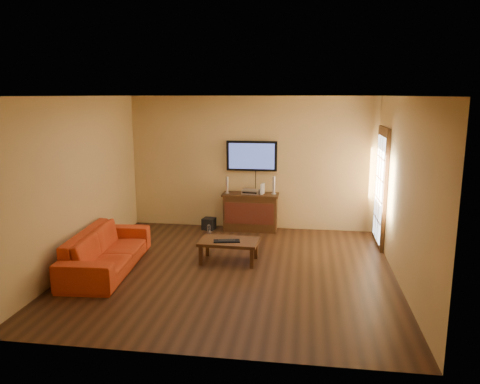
% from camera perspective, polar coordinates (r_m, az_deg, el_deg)
% --- Properties ---
extents(ground_plane, '(5.00, 5.00, 0.00)m').
position_cam_1_polar(ground_plane, '(7.48, -0.91, -9.52)').
color(ground_plane, black).
rests_on(ground_plane, ground).
extents(room_walls, '(5.00, 5.00, 5.00)m').
position_cam_1_polar(room_walls, '(7.66, -0.21, 4.04)').
color(room_walls, tan).
rests_on(room_walls, ground).
extents(french_door, '(0.07, 1.02, 2.22)m').
position_cam_1_polar(french_door, '(8.85, 16.78, 0.40)').
color(french_door, '#361D0C').
rests_on(french_door, ground).
extents(media_console, '(1.13, 0.43, 0.76)m').
position_cam_1_polar(media_console, '(9.52, 1.28, -2.43)').
color(media_console, '#361D0C').
rests_on(media_console, ground).
extents(television, '(1.03, 0.08, 0.61)m').
position_cam_1_polar(television, '(9.48, 1.44, 4.41)').
color(television, black).
rests_on(television, ground).
extents(coffee_table, '(0.98, 0.61, 0.37)m').
position_cam_1_polar(coffee_table, '(7.75, -1.36, -6.27)').
color(coffee_table, '#361D0C').
rests_on(coffee_table, ground).
extents(sofa, '(0.77, 2.18, 0.84)m').
position_cam_1_polar(sofa, '(7.69, -15.97, -6.10)').
color(sofa, '#BB3814').
rests_on(sofa, ground).
extents(speaker_left, '(0.09, 0.09, 0.34)m').
position_cam_1_polar(speaker_left, '(9.44, -1.58, 0.77)').
color(speaker_left, silver).
rests_on(speaker_left, media_console).
extents(speaker_right, '(0.10, 0.10, 0.36)m').
position_cam_1_polar(speaker_right, '(9.40, 4.14, 0.74)').
color(speaker_right, silver).
rests_on(speaker_right, media_console).
extents(av_receiver, '(0.37, 0.29, 0.08)m').
position_cam_1_polar(av_receiver, '(9.44, 1.35, 0.05)').
color(av_receiver, silver).
rests_on(av_receiver, media_console).
extents(game_console, '(0.07, 0.16, 0.21)m').
position_cam_1_polar(game_console, '(9.39, 2.76, 0.39)').
color(game_console, white).
rests_on(game_console, media_console).
extents(subwoofer, '(0.28, 0.28, 0.24)m').
position_cam_1_polar(subwoofer, '(9.65, -3.81, -3.88)').
color(subwoofer, black).
rests_on(subwoofer, ground).
extents(bottle, '(0.08, 0.08, 0.22)m').
position_cam_1_polar(bottle, '(9.28, -3.82, -4.63)').
color(bottle, white).
rests_on(bottle, ground).
extents(keyboard, '(0.45, 0.24, 0.03)m').
position_cam_1_polar(keyboard, '(7.66, -1.64, -5.98)').
color(keyboard, black).
rests_on(keyboard, coffee_table).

